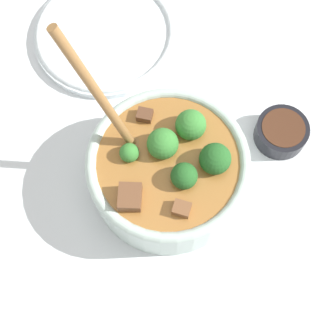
% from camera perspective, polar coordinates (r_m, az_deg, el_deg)
% --- Properties ---
extents(ground_plane, '(4.00, 4.00, 0.00)m').
position_cam_1_polar(ground_plane, '(0.70, -0.00, -1.63)').
color(ground_plane, silver).
extents(stew_bowl, '(0.22, 0.24, 0.29)m').
position_cam_1_polar(stew_bowl, '(0.65, 0.03, -0.07)').
color(stew_bowl, '#B2C6BC').
rests_on(stew_bowl, ground_plane).
extents(condiment_bowl, '(0.08, 0.08, 0.03)m').
position_cam_1_polar(condiment_bowl, '(0.73, 13.66, 4.31)').
color(condiment_bowl, black).
rests_on(condiment_bowl, ground_plane).
extents(empty_plate, '(0.24, 0.24, 0.02)m').
position_cam_1_polar(empty_plate, '(0.82, -7.59, 15.95)').
color(empty_plate, white).
rests_on(empty_plate, ground_plane).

